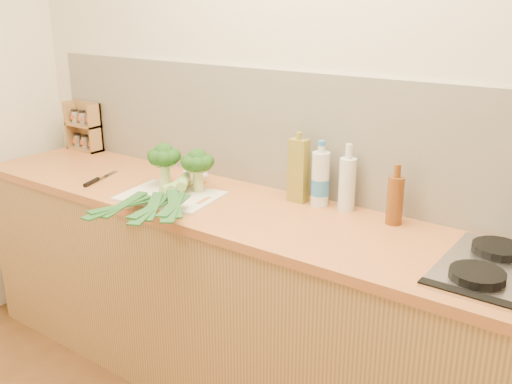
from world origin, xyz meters
TOP-DOWN VIEW (x-y plane):
  - room_shell at (0.00, 1.49)m, footprint 3.50×3.50m
  - counter at (0.00, 1.20)m, footprint 3.20×0.62m
  - chopping_board at (-0.45, 1.11)m, footprint 0.46×0.37m
  - broccoli_left at (-0.56, 1.18)m, footprint 0.15×0.15m
  - broccoli_right at (-0.39, 1.22)m, footprint 0.15×0.15m
  - leek_front at (-0.47, 1.09)m, footprint 0.11×0.72m
  - leek_mid at (-0.41, 1.06)m, footprint 0.32×0.63m
  - leek_back at (-0.37, 1.09)m, footprint 0.44×0.59m
  - chefs_knife at (-0.90, 1.06)m, footprint 0.11×0.27m
  - spice_rack at (-1.45, 1.44)m, footprint 0.23×0.09m
  - oil_tin at (0.02, 1.39)m, footprint 0.08×0.05m
  - glass_bottle at (0.24, 1.42)m, footprint 0.07×0.07m
  - amber_bottle at (0.47, 1.39)m, footprint 0.06×0.06m
  - water_bottle at (0.13, 1.41)m, footprint 0.08×0.08m

SIDE VIEW (x-z plane):
  - counter at x=0.00m, z-range 0.00..0.90m
  - chopping_board at x=-0.45m, z-range 0.90..0.91m
  - chefs_knife at x=-0.90m, z-range 0.90..0.92m
  - leek_front at x=-0.47m, z-range 0.91..0.96m
  - leek_mid at x=-0.41m, z-range 0.93..0.97m
  - leek_back at x=-0.37m, z-range 0.95..0.99m
  - amber_bottle at x=0.47m, z-range 0.88..1.12m
  - water_bottle at x=0.13m, z-range 0.88..1.14m
  - glass_bottle at x=0.24m, z-range 0.88..1.15m
  - spice_rack at x=-1.45m, z-range 0.88..1.16m
  - oil_tin at x=0.02m, z-range 0.89..1.19m
  - broccoli_right at x=-0.39m, z-range 0.95..1.14m
  - broccoli_left at x=-0.56m, z-range 0.95..1.15m
  - room_shell at x=0.00m, z-range -0.58..2.92m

